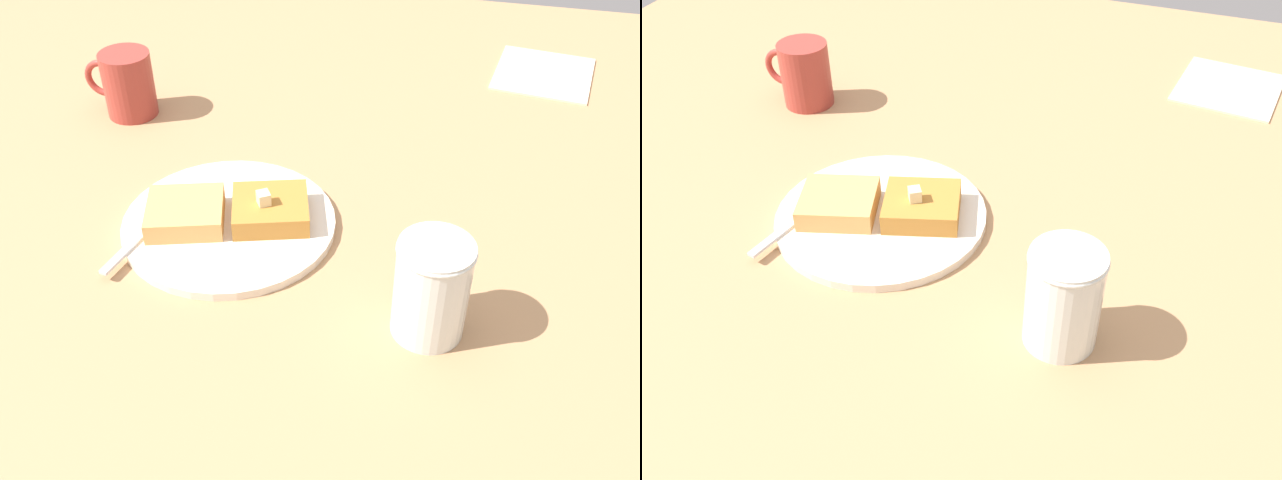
{
  "view_description": "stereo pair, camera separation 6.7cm",
  "coord_description": "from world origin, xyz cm",
  "views": [
    {
      "loc": [
        -26.33,
        67.21,
        52.4
      ],
      "look_at": [
        -13.77,
        14.32,
        7.03
      ],
      "focal_mm": 40.0,
      "sensor_mm": 36.0,
      "label": 1
    },
    {
      "loc": [
        -32.74,
        65.26,
        52.4
      ],
      "look_at": [
        -13.77,
        14.32,
        7.03
      ],
      "focal_mm": 40.0,
      "sensor_mm": 36.0,
      "label": 2
    }
  ],
  "objects": [
    {
      "name": "plate",
      "position": [
        -2.17,
        9.18,
        3.08
      ],
      "size": [
        23.66,
        23.66,
        1.01
      ],
      "color": "silver",
      "rests_on": "table_surface"
    },
    {
      "name": "toast_slice_middle",
      "position": [
        2.28,
        10.55,
        4.74
      ],
      "size": [
        10.18,
        9.82,
        2.4
      ],
      "primitive_type": "cube",
      "rotation": [
        0.0,
        0.0,
        0.3
      ],
      "color": "tan",
      "rests_on": "plate"
    },
    {
      "name": "fork",
      "position": [
        5.61,
        11.82,
        3.72
      ],
      "size": [
        4.47,
        15.98,
        0.36
      ],
      "color": "silver",
      "rests_on": "plate"
    },
    {
      "name": "toast_slice_left",
      "position": [
        -6.61,
        7.8,
        4.74
      ],
      "size": [
        10.18,
        9.82,
        2.4
      ],
      "primitive_type": "cube",
      "rotation": [
        0.0,
        0.0,
        0.3
      ],
      "color": "#B4752E",
      "rests_on": "plate"
    },
    {
      "name": "coffee_mug",
      "position": [
        19.23,
        -11.79,
        6.98
      ],
      "size": [
        9.71,
        6.82,
        8.86
      ],
      "color": "#9F372E",
      "rests_on": "table_surface"
    },
    {
      "name": "table_surface",
      "position": [
        0.0,
        0.0,
        1.26
      ],
      "size": [
        129.07,
        129.07,
        2.53
      ],
      "primitive_type": "cube",
      "color": "#AB7E55",
      "rests_on": "ground"
    },
    {
      "name": "napkin",
      "position": [
        -36.44,
        -36.86,
        2.68
      ],
      "size": [
        15.82,
        16.99,
        0.3
      ],
      "primitive_type": "cube",
      "rotation": [
        0.0,
        0.0,
        -0.13
      ],
      "color": "beige",
      "rests_on": "table_surface"
    },
    {
      "name": "butter_pat_primary",
      "position": [
        -6.11,
        8.45,
        6.67
      ],
      "size": [
        1.9,
        1.94,
        1.45
      ],
      "primitive_type": "cube",
      "rotation": [
        0.0,
        0.0,
        2.16
      ],
      "color": "beige",
      "rests_on": "toast_slice_left"
    },
    {
      "name": "syrup_jar",
      "position": [
        -25.37,
        19.46,
        7.31
      ],
      "size": [
        7.12,
        7.12,
        10.25
      ],
      "color": "#4A210E",
      "rests_on": "table_surface"
    }
  ]
}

